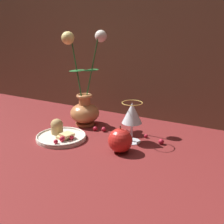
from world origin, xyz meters
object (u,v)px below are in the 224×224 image
object	(u,v)px
vase	(84,101)
plate_with_pastries	(60,135)
apple_beside_vase	(120,140)
wine_glass	(132,115)

from	to	relation	value
vase	plate_with_pastries	bearing A→B (deg)	-88.43
plate_with_pastries	vase	bearing A→B (deg)	91.57
apple_beside_vase	vase	bearing A→B (deg)	146.29
plate_with_pastries	wine_glass	bearing A→B (deg)	22.32
plate_with_pastries	apple_beside_vase	size ratio (longest dim) A/B	1.96
wine_glass	vase	bearing A→B (deg)	164.01
apple_beside_vase	plate_with_pastries	bearing A→B (deg)	-179.26
plate_with_pastries	wine_glass	size ratio (longest dim) A/B	1.24
plate_with_pastries	wine_glass	distance (m)	0.28
plate_with_pastries	apple_beside_vase	bearing A→B (deg)	0.74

